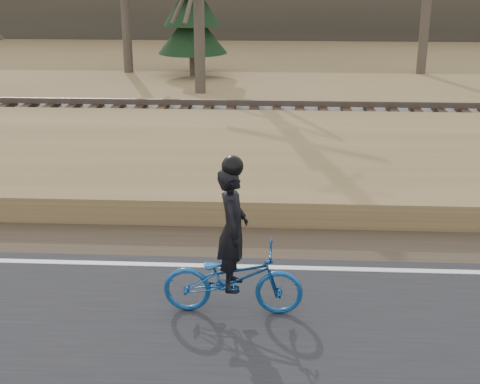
{
  "coord_description": "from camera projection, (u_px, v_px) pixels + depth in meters",
  "views": [
    {
      "loc": [
        -0.61,
        -8.51,
        4.29
      ],
      "look_at": [
        -1.11,
        0.5,
        1.1
      ],
      "focal_mm": 50.0,
      "sensor_mm": 36.0,
      "label": 1
    }
  ],
  "objects": [
    {
      "name": "ground",
      "position": [
        316.0,
        279.0,
        9.41
      ],
      "size": [
        120.0,
        120.0,
        0.0
      ],
      "primitive_type": "plane",
      "color": "olive",
      "rests_on": "ground"
    },
    {
      "name": "road",
      "position": [
        329.0,
        384.0,
        7.04
      ],
      "size": [
        120.0,
        6.0,
        0.06
      ],
      "primitive_type": "cube",
      "color": "black",
      "rests_on": "ground"
    },
    {
      "name": "edge_line",
      "position": [
        316.0,
        268.0,
        9.57
      ],
      "size": [
        120.0,
        0.12,
        0.01
      ],
      "primitive_type": "cube",
      "color": "silver",
      "rests_on": "road"
    },
    {
      "name": "shoulder",
      "position": [
        312.0,
        243.0,
        10.53
      ],
      "size": [
        120.0,
        1.6,
        0.04
      ],
      "primitive_type": "cube",
      "color": "#473A2B",
      "rests_on": "ground"
    },
    {
      "name": "embankment",
      "position": [
        306.0,
        173.0,
        13.29
      ],
      "size": [
        120.0,
        5.0,
        0.44
      ],
      "primitive_type": "cube",
      "color": "olive",
      "rests_on": "ground"
    },
    {
      "name": "ballast",
      "position": [
        300.0,
        127.0,
        16.86
      ],
      "size": [
        120.0,
        3.0,
        0.45
      ],
      "primitive_type": "cube",
      "color": "slate",
      "rests_on": "ground"
    },
    {
      "name": "railroad",
      "position": [
        301.0,
        115.0,
        16.76
      ],
      "size": [
        120.0,
        2.4,
        0.29
      ],
      "color": "black",
      "rests_on": "ballast"
    },
    {
      "name": "cyclist",
      "position": [
        233.0,
        265.0,
        8.21
      ],
      "size": [
        1.74,
        0.63,
        2.05
      ],
      "rotation": [
        0.0,
        0.0,
        1.56
      ],
      "color": "navy",
      "rests_on": "road"
    },
    {
      "name": "conifer",
      "position": [
        192.0,
        4.0,
        24.64
      ],
      "size": [
        2.6,
        2.6,
        5.54
      ],
      "color": "#4F473A",
      "rests_on": "ground"
    }
  ]
}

